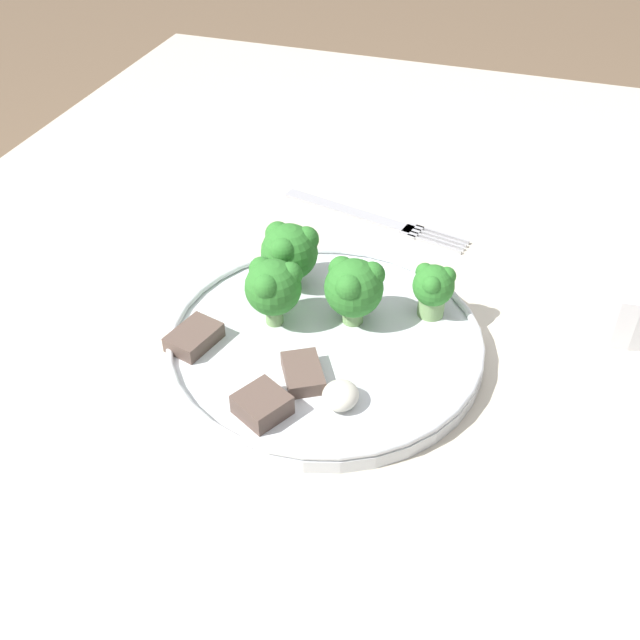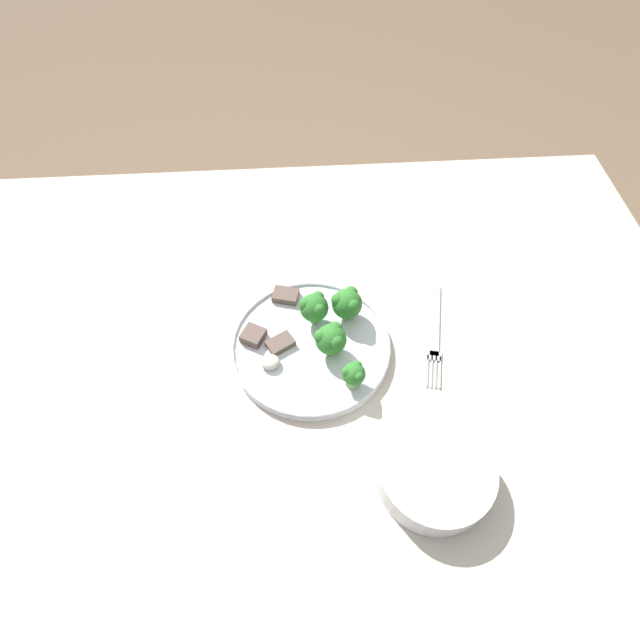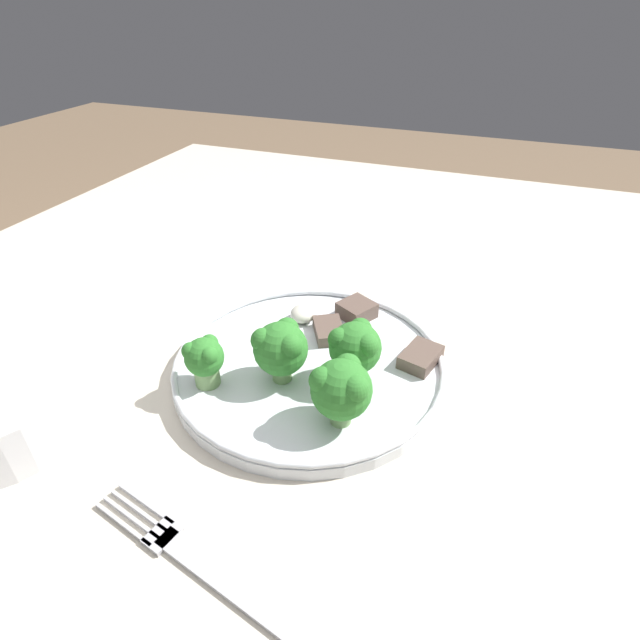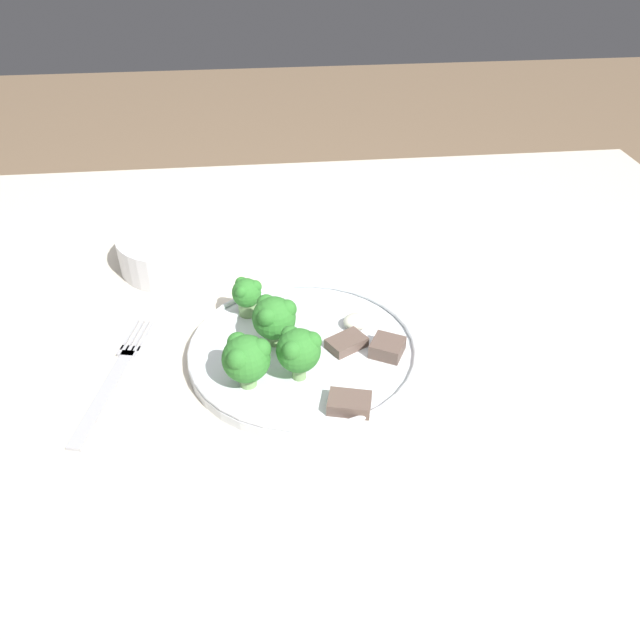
{
  "view_description": "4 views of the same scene",
  "coord_description": "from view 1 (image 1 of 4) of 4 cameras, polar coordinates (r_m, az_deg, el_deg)",
  "views": [
    {
      "loc": [
        0.44,
        0.1,
        1.13
      ],
      "look_at": [
        -0.01,
        -0.05,
        0.74
      ],
      "focal_mm": 42.0,
      "sensor_mm": 36.0,
      "label": 1
    },
    {
      "loc": [
        0.01,
        0.39,
        1.42
      ],
      "look_at": [
        -0.02,
        -0.06,
        0.77
      ],
      "focal_mm": 28.0,
      "sensor_mm": 36.0,
      "label": 2
    },
    {
      "loc": [
        -0.36,
        -0.19,
        1.03
      ],
      "look_at": [
        0.02,
        -0.05,
        0.76
      ],
      "focal_mm": 28.0,
      "sensor_mm": 36.0,
      "label": 3
    },
    {
      "loc": [
        -0.05,
        -0.6,
        1.18
      ],
      "look_at": [
        0.01,
        -0.05,
        0.77
      ],
      "focal_mm": 35.0,
      "sensor_mm": 36.0,
      "label": 4
    }
  ],
  "objects": [
    {
      "name": "meat_slice_front_slice",
      "position": [
        0.58,
        -1.31,
        -4.06
      ],
      "size": [
        0.05,
        0.05,
        0.01
      ],
      "color": "brown",
      "rests_on": "dinner_plate"
    },
    {
      "name": "broccoli_floret_back_left",
      "position": [
        0.66,
        -2.35,
        5.3
      ],
      "size": [
        0.05,
        0.05,
        0.06
      ],
      "color": "#7FA866",
      "rests_on": "dinner_plate"
    },
    {
      "name": "broccoli_floret_center_left",
      "position": [
        0.62,
        2.59,
        2.56
      ],
      "size": [
        0.05,
        0.05,
        0.06
      ],
      "color": "#7FA866",
      "rests_on": "dinner_plate"
    },
    {
      "name": "meat_slice_middle_slice",
      "position": [
        0.62,
        -9.57,
        -1.31
      ],
      "size": [
        0.05,
        0.04,
        0.01
      ],
      "color": "brown",
      "rests_on": "dinner_plate"
    },
    {
      "name": "cream_bowl",
      "position": [
        0.73,
        21.68,
        3.34
      ],
      "size": [
        0.16,
        0.16,
        0.05
      ],
      "color": "silver",
      "rests_on": "table"
    },
    {
      "name": "table",
      "position": [
        0.68,
        4.12,
        -8.66
      ],
      "size": [
        1.35,
        1.05,
        0.71
      ],
      "color": "beige",
      "rests_on": "ground_plane"
    },
    {
      "name": "meat_slice_rear_slice",
      "position": [
        0.56,
        -4.43,
        -6.45
      ],
      "size": [
        0.05,
        0.05,
        0.02
      ],
      "color": "brown",
      "rests_on": "dinner_plate"
    },
    {
      "name": "sauce_dollop",
      "position": [
        0.56,
        1.57,
        -5.76
      ],
      "size": [
        0.03,
        0.03,
        0.02
      ],
      "color": "silver",
      "rests_on": "dinner_plate"
    },
    {
      "name": "broccoli_floret_near_rim_left",
      "position": [
        0.64,
        8.63,
        2.51
      ],
      "size": [
        0.04,
        0.04,
        0.05
      ],
      "color": "#7FA866",
      "rests_on": "dinner_plate"
    },
    {
      "name": "broccoli_floret_front_left",
      "position": [
        0.62,
        -3.6,
        2.61
      ],
      "size": [
        0.05,
        0.05,
        0.06
      ],
      "color": "#7FA866",
      "rests_on": "dinner_plate"
    },
    {
      "name": "dinner_plate",
      "position": [
        0.62,
        0.4,
        -1.73
      ],
      "size": [
        0.26,
        0.26,
        0.02
      ],
      "color": "white",
      "rests_on": "table"
    },
    {
      "name": "fork",
      "position": [
        0.8,
        3.91,
        7.72
      ],
      "size": [
        0.07,
        0.21,
        0.0
      ],
      "color": "#B2B2B7",
      "rests_on": "table"
    }
  ]
}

